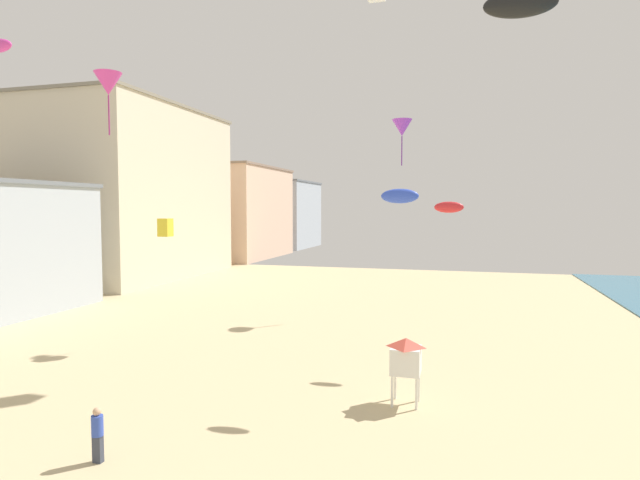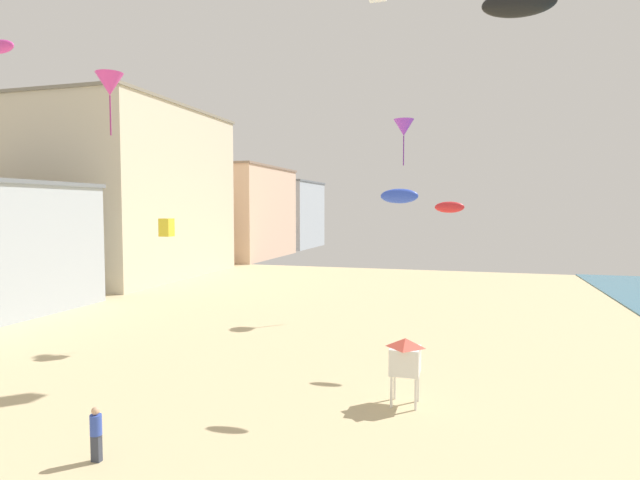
{
  "view_description": "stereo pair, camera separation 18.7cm",
  "coord_description": "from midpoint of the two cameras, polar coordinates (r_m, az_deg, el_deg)",
  "views": [
    {
      "loc": [
        10.6,
        -3.07,
        7.45
      ],
      "look_at": [
        4.41,
        18.89,
        6.04
      ],
      "focal_mm": 29.16,
      "sensor_mm": 36.0,
      "label": 1
    },
    {
      "loc": [
        10.78,
        -3.02,
        7.45
      ],
      "look_at": [
        4.41,
        18.89,
        6.04
      ],
      "focal_mm": 29.16,
      "sensor_mm": 36.0,
      "label": 2
    }
  ],
  "objects": [
    {
      "name": "boardwalk_hotel_mid",
      "position": [
        60.51,
        -20.44,
        4.84
      ],
      "size": [
        15.56,
        22.13,
        18.12
      ],
      "color": "beige",
      "rests_on": "ground"
    },
    {
      "name": "kite_magenta_parafoil",
      "position": [
        33.27,
        -31.57,
        17.63
      ],
      "size": [
        1.82,
        0.51,
        0.71
      ],
      "color": "#DB3D9E"
    },
    {
      "name": "lifeguard_stand",
      "position": [
        20.35,
        9.61,
        -12.52
      ],
      "size": [
        1.1,
        1.1,
        2.55
      ],
      "rotation": [
        0.0,
        0.0,
        -0.32
      ],
      "color": "white",
      "rests_on": "ground"
    },
    {
      "name": "kite_magenta_delta",
      "position": [
        30.6,
        -21.92,
        15.57
      ],
      "size": [
        1.43,
        1.43,
        3.26
      ],
      "color": "#DB3D9E"
    },
    {
      "name": "kite_black_parafoil_2",
      "position": [
        17.92,
        21.31,
        23.06
      ],
      "size": [
        2.13,
        0.59,
        0.83
      ],
      "color": "black"
    },
    {
      "name": "boardwalk_hotel_distant",
      "position": [
        99.62,
        -5.01,
        2.82
      ],
      "size": [
        15.92,
        15.96,
        12.45
      ],
      "color": "#ADB7C1",
      "rests_on": "ground"
    },
    {
      "name": "kite_red_parafoil",
      "position": [
        25.35,
        14.23,
        3.51
      ],
      "size": [
        1.37,
        0.38,
        0.53
      ],
      "color": "red"
    },
    {
      "name": "kite_blue_parafoil",
      "position": [
        20.5,
        8.96,
        4.79
      ],
      "size": [
        1.47,
        0.41,
        0.57
      ],
      "color": "blue"
    },
    {
      "name": "kite_flyer",
      "position": [
        17.46,
        -23.07,
        -18.72
      ],
      "size": [
        0.34,
        0.34,
        1.64
      ],
      "rotation": [
        0.0,
        0.0,
        5.51
      ],
      "color": "#383D4C",
      "rests_on": "ground"
    },
    {
      "name": "kite_purple_delta",
      "position": [
        37.99,
        9.33,
        12.06
      ],
      "size": [
        1.43,
        1.43,
        3.24
      ],
      "color": "purple"
    },
    {
      "name": "boardwalk_hotel_far",
      "position": [
        80.69,
        -10.34,
        3.02
      ],
      "size": [
        16.85,
        19.14,
        13.6
      ],
      "color": "beige",
      "rests_on": "ground"
    },
    {
      "name": "kite_yellow_box",
      "position": [
        29.13,
        -16.31,
        1.33
      ],
      "size": [
        0.62,
        0.62,
        0.97
      ],
      "color": "yellow"
    }
  ]
}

